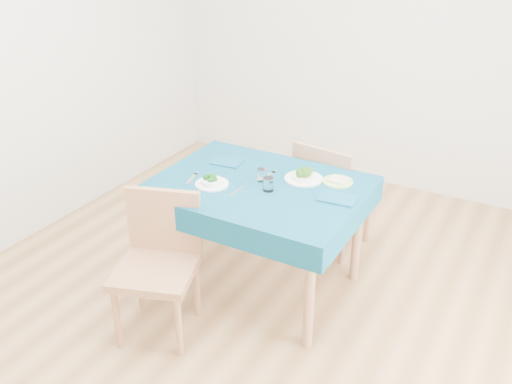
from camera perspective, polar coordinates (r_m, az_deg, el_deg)
The scene contains 16 objects.
room_shell at distance 3.05m, azimuth 0.00°, elevation 8.40°, with size 4.02×4.52×2.73m.
table at distance 3.72m, azimuth 0.24°, elevation -4.49°, with size 1.29×0.98×0.76m, color #073D56.
chair_near at distance 3.29m, azimuth -10.21°, elevation -5.86°, with size 0.45×0.49×1.12m, color #996948.
chair_far at distance 4.13m, azimuth 8.01°, elevation 1.71°, with size 0.46×0.51×1.16m, color #996948.
bowl_near at distance 3.53m, azimuth -4.45°, elevation 1.17°, with size 0.21×0.21×0.06m, color white, non-canonical shape.
bowl_far at distance 3.60m, azimuth 4.80°, elevation 1.77°, with size 0.24×0.24×0.07m, color white, non-canonical shape.
fork_near at distance 3.63m, azimuth -6.42°, elevation 1.36°, with size 0.02×0.17×0.00m, color silver.
knife_near at distance 3.46m, azimuth -1.90°, elevation 0.12°, with size 0.01×0.18×0.00m, color silver.
fork_far at distance 3.64m, azimuth 0.96°, elevation 1.60°, with size 0.03×0.19×0.00m, color silver.
knife_far at distance 3.40m, azimuth 8.39°, elevation -0.65°, with size 0.01×0.19×0.00m, color silver.
napkin_near at distance 3.84m, azimuth -2.94°, elevation 2.99°, with size 0.20×0.14×0.01m, color navy.
napkin_far at distance 3.39m, azimuth 8.18°, elevation -0.65°, with size 0.22×0.15×0.01m, color navy.
tumbler_center at distance 3.57m, azimuth 0.62°, elevation 1.72°, with size 0.06×0.06×0.08m, color white.
tumbler_side at distance 3.44m, azimuth 1.25°, elevation 0.78°, with size 0.07×0.07×0.09m, color white.
side_plate at distance 3.60m, azimuth 8.17°, elevation 1.05°, with size 0.19×0.19×0.01m, color #97C861.
bread_slice at distance 3.60m, azimuth 8.18°, elevation 1.23°, with size 0.10×0.10×0.02m, color beige.
Camera 1 is at (1.41, -2.53, 2.30)m, focal length 40.00 mm.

